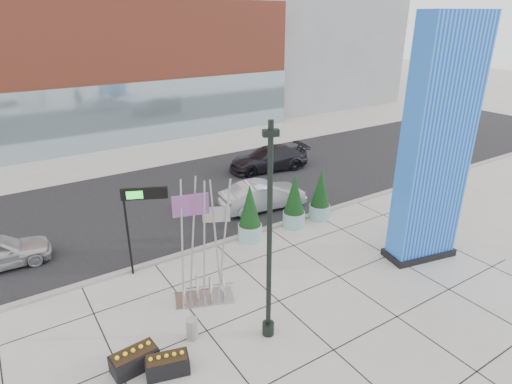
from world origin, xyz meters
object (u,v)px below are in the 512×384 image
lamp_post (269,257)px  blue_pylon (436,150)px  public_art_sculpture (203,269)px  car_silver_mid (263,196)px  concrete_bollard (192,329)px  overhead_street_sign (140,199)px

lamp_post → blue_pylon: bearing=3.9°
public_art_sculpture → car_silver_mid: public_art_sculpture is taller
blue_pylon → public_art_sculpture: blue_pylon is taller
blue_pylon → car_silver_mid: blue_pylon is taller
concrete_bollard → car_silver_mid: (7.61, 7.22, 0.39)m
car_silver_mid → overhead_street_sign: bearing=115.2°
concrete_bollard → car_silver_mid: car_silver_mid is taller
public_art_sculpture → overhead_street_sign: (-1.11, 3.09, 1.96)m
blue_pylon → lamp_post: (-8.47, -0.58, -1.89)m
public_art_sculpture → concrete_bollard: size_ratio=6.43×
overhead_street_sign → car_silver_mid: (7.41, 2.42, -2.46)m
lamp_post → concrete_bollard: (-2.21, 1.19, -2.60)m
lamp_post → public_art_sculpture: lamp_post is taller
car_silver_mid → concrete_bollard: bearing=140.6°
blue_pylon → lamp_post: size_ratio=1.39×
lamp_post → car_silver_mid: 10.23m
lamp_post → overhead_street_sign: 6.33m
blue_pylon → lamp_post: bearing=-164.4°
blue_pylon → lamp_post: blue_pylon is taller
public_art_sculpture → car_silver_mid: size_ratio=1.04×
blue_pylon → car_silver_mid: 9.36m
blue_pylon → public_art_sculpture: bearing=177.8°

